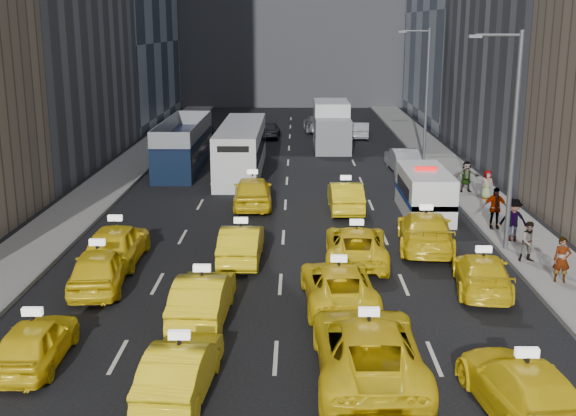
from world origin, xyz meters
name	(u,v)px	position (x,y,z in m)	size (l,w,h in m)	color
ground	(273,392)	(0.00, 0.00, 0.00)	(160.00, 160.00, 0.00)	black
sidewalk_west	(110,183)	(-10.50, 25.00, 0.07)	(3.00, 90.00, 0.15)	gray
sidewalk_east	(464,184)	(10.50, 25.00, 0.07)	(3.00, 90.00, 0.15)	gray
curb_west	(135,182)	(-9.05, 25.00, 0.09)	(0.15, 90.00, 0.18)	slate
curb_east	(439,183)	(9.05, 25.00, 0.09)	(0.15, 90.00, 0.18)	slate
streetlight_near	(511,135)	(9.18, 12.00, 4.92)	(2.15, 0.22, 9.00)	#595B60
streetlight_far	(425,91)	(9.18, 32.00, 4.92)	(2.15, 0.22, 9.00)	#595B60
taxi_4	(35,342)	(-6.64, 1.51, 0.68)	(1.59, 3.96, 1.35)	yellow
taxi_5	(181,368)	(-2.36, -0.06, 0.70)	(1.47, 4.23, 1.39)	yellow
taxi_6	(368,349)	(2.49, 0.84, 0.83)	(2.77, 6.00, 1.67)	yellow
taxi_7	(524,389)	(6.05, -1.07, 0.72)	(2.02, 4.97, 1.44)	yellow
taxi_8	(99,269)	(-6.45, 7.45, 0.76)	(1.80, 4.46, 1.52)	yellow
taxi_9	(203,297)	(-2.41, 4.77, 0.75)	(1.59, 4.56, 1.50)	yellow
taxi_10	(338,284)	(2.00, 6.12, 0.70)	(2.31, 5.00, 1.39)	yellow
taxi_11	(482,273)	(7.17, 7.43, 0.66)	(1.85, 4.55, 1.32)	yellow
taxi_12	(117,243)	(-6.51, 10.31, 0.82)	(1.94, 4.82, 1.64)	yellow
taxi_13	(241,243)	(-1.61, 10.63, 0.74)	(1.56, 4.48, 1.48)	yellow
taxi_14	(356,245)	(2.95, 10.54, 0.72)	(2.39, 5.19, 1.44)	yellow
taxi_15	(425,230)	(6.01, 12.41, 0.79)	(2.21, 5.44, 1.58)	yellow
taxi_16	(253,192)	(-1.68, 19.44, 0.83)	(1.96, 4.87, 1.66)	yellow
taxi_17	(345,196)	(3.06, 18.73, 0.75)	(1.60, 4.58, 1.51)	yellow
nypd_van	(424,193)	(6.94, 18.12, 1.09)	(2.33, 5.68, 2.41)	white
double_decker	(184,145)	(-6.81, 29.81, 1.55)	(3.35, 10.96, 3.14)	black
city_bus	(241,149)	(-2.91, 28.28, 1.55)	(3.58, 12.25, 3.12)	silver
box_truck	(332,126)	(3.25, 38.17, 1.72)	(2.63, 7.64, 3.49)	white
misc_car_0	(403,159)	(7.46, 29.26, 0.75)	(1.59, 4.56, 1.50)	#9CA0A3
misc_car_1	(207,135)	(-6.55, 40.07, 0.67)	(2.23, 4.84, 1.34)	black
misc_car_2	(317,124)	(2.34, 46.78, 0.73)	(2.06, 5.06, 1.47)	slate
misc_car_3	(270,130)	(-1.68, 43.11, 0.70)	(1.66, 4.12, 1.40)	black
misc_car_4	(360,130)	(5.92, 43.18, 0.66)	(1.41, 4.03, 1.33)	#999BA0
pedestrian_0	(562,260)	(10.14, 7.95, 0.99)	(0.61, 0.40, 1.67)	gray
pedestrian_1	(530,242)	(9.71, 10.29, 0.96)	(0.78, 0.43, 1.61)	gray
pedestrian_2	(513,220)	(9.89, 13.09, 1.07)	(1.19, 0.49, 1.85)	gray
pedestrian_3	(495,208)	(9.61, 15.05, 1.11)	(1.12, 0.51, 1.92)	gray
pedestrian_4	(487,184)	(10.76, 20.90, 0.92)	(0.76, 0.41, 1.55)	gray
pedestrian_5	(466,177)	(10.02, 22.54, 1.01)	(1.59, 0.46, 1.72)	gray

